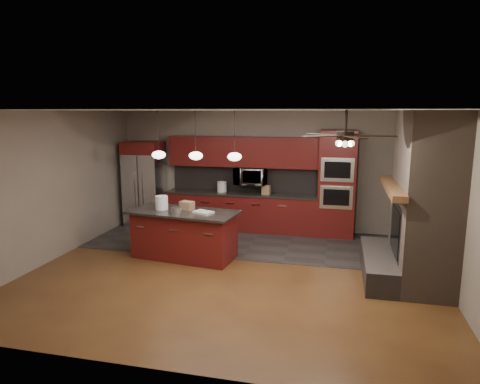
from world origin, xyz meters
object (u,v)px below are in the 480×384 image
(microwave, at_px, (250,176))
(cardboard_box, at_px, (187,205))
(counter_bucket, at_px, (222,187))
(refrigerator, at_px, (145,184))
(kitchen_island, at_px, (184,234))
(white_bucket, at_px, (162,203))
(paint_can, at_px, (176,211))
(oven_tower, at_px, (337,184))
(counter_box, at_px, (266,190))
(paint_tray, at_px, (203,212))

(microwave, bearing_deg, cardboard_box, -111.34)
(counter_bucket, bearing_deg, refrigerator, -177.61)
(kitchen_island, distance_m, white_bucket, 0.75)
(white_bucket, bearing_deg, cardboard_box, 10.71)
(microwave, bearing_deg, paint_can, -109.55)
(oven_tower, distance_m, counter_box, 1.59)
(microwave, distance_m, white_bucket, 2.54)
(paint_tray, bearing_deg, microwave, 102.36)
(microwave, bearing_deg, oven_tower, -1.66)
(kitchen_island, xyz_separation_m, white_bucket, (-0.47, 0.05, 0.59))
(white_bucket, bearing_deg, counter_bucket, 73.82)
(kitchen_island, height_order, counter_box, counter_box)
(microwave, bearing_deg, refrigerator, -177.14)
(refrigerator, relative_size, kitchen_island, 0.96)
(white_bucket, height_order, counter_bucket, white_bucket)
(paint_tray, relative_size, cardboard_box, 1.41)
(refrigerator, relative_size, counter_bucket, 8.34)
(refrigerator, relative_size, counter_box, 10.03)
(white_bucket, distance_m, counter_box, 2.67)
(counter_bucket, bearing_deg, paint_can, -94.67)
(microwave, height_order, refrigerator, refrigerator)
(microwave, xyz_separation_m, kitchen_island, (-0.83, -2.22, -0.83))
(oven_tower, distance_m, paint_can, 3.75)
(oven_tower, xyz_separation_m, counter_box, (-1.58, -0.04, -0.19))
(cardboard_box, relative_size, counter_bucket, 1.00)
(paint_tray, distance_m, counter_bucket, 2.26)
(paint_tray, xyz_separation_m, cardboard_box, (-0.40, 0.21, 0.06))
(refrigerator, relative_size, paint_can, 10.73)
(paint_tray, bearing_deg, counter_box, 92.36)
(counter_bucket, bearing_deg, oven_tower, -0.16)
(paint_can, xyz_separation_m, counter_box, (1.27, 2.38, 0.02))
(white_bucket, xyz_separation_m, counter_bucket, (0.62, 2.12, -0.03))
(cardboard_box, distance_m, counter_bucket, 2.03)
(kitchen_island, bearing_deg, white_bucket, -178.79)
(oven_tower, relative_size, cardboard_box, 9.57)
(refrigerator, distance_m, paint_can, 2.92)
(kitchen_island, bearing_deg, microwave, 76.95)
(oven_tower, distance_m, kitchen_island, 3.62)
(refrigerator, distance_m, paint_tray, 3.09)
(oven_tower, distance_m, counter_bucket, 2.66)
(kitchen_island, relative_size, counter_box, 10.46)
(cardboard_box, bearing_deg, white_bucket, -151.44)
(microwave, bearing_deg, counter_bucket, -175.80)
(refrigerator, bearing_deg, counter_bucket, 2.39)
(oven_tower, relative_size, paint_tray, 6.80)
(kitchen_island, bearing_deg, counter_bucket, 93.51)
(counter_box, bearing_deg, paint_tray, -102.74)
(white_bucket, bearing_deg, paint_can, -36.13)
(microwave, height_order, white_bucket, microwave)
(counter_bucket, bearing_deg, kitchen_island, -93.96)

